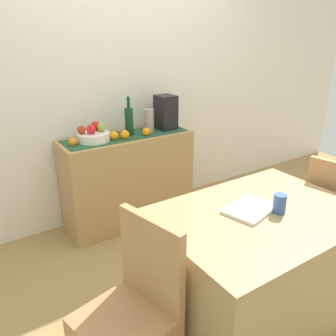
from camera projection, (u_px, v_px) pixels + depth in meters
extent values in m
cube|color=#A08150|center=(198.00, 267.00, 2.66)|extent=(6.40, 6.40, 0.02)
cube|color=silver|center=(121.00, 71.00, 3.07)|extent=(6.40, 0.06, 2.70)
cube|color=tan|center=(128.00, 180.00, 3.16)|extent=(1.17, 0.42, 0.83)
cube|color=#224F32|center=(126.00, 136.00, 3.01)|extent=(1.10, 0.32, 0.01)
cylinder|color=white|center=(94.00, 137.00, 2.84)|extent=(0.27, 0.27, 0.07)
sphere|color=red|center=(95.00, 126.00, 2.89)|extent=(0.08, 0.08, 0.08)
sphere|color=#A63718|center=(81.00, 130.00, 2.79)|extent=(0.07, 0.07, 0.07)
sphere|color=red|center=(91.00, 129.00, 2.78)|extent=(0.08, 0.08, 0.08)
sphere|color=#8AA73E|center=(101.00, 127.00, 2.86)|extent=(0.07, 0.07, 0.07)
cylinder|color=#103920|center=(129.00, 122.00, 2.98)|extent=(0.07, 0.07, 0.24)
cylinder|color=#103920|center=(128.00, 102.00, 2.92)|extent=(0.03, 0.03, 0.10)
cube|color=black|center=(166.00, 113.00, 3.16)|extent=(0.16, 0.18, 0.31)
cylinder|color=#A2918B|center=(149.00, 121.00, 3.09)|extent=(0.09, 0.09, 0.21)
sphere|color=orange|center=(114.00, 136.00, 2.88)|extent=(0.08, 0.08, 0.08)
sphere|color=orange|center=(73.00, 142.00, 2.73)|extent=(0.07, 0.07, 0.07)
sphere|color=orange|center=(146.00, 132.00, 3.00)|extent=(0.07, 0.07, 0.07)
sphere|color=orange|center=(125.00, 135.00, 2.90)|extent=(0.08, 0.08, 0.08)
cube|color=tan|center=(254.00, 267.00, 2.06)|extent=(1.17, 0.84, 0.74)
cube|color=white|center=(250.00, 209.00, 1.93)|extent=(0.32, 0.27, 0.02)
cylinder|color=#355791|center=(280.00, 204.00, 1.90)|extent=(0.07, 0.07, 0.11)
cube|color=tan|center=(151.00, 260.00, 1.62)|extent=(0.12, 0.40, 0.45)
cube|color=#AC7850|center=(335.00, 242.00, 2.55)|extent=(0.47, 0.47, 0.45)
cube|color=#B08053|center=(336.00, 195.00, 2.27)|extent=(0.11, 0.40, 0.45)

